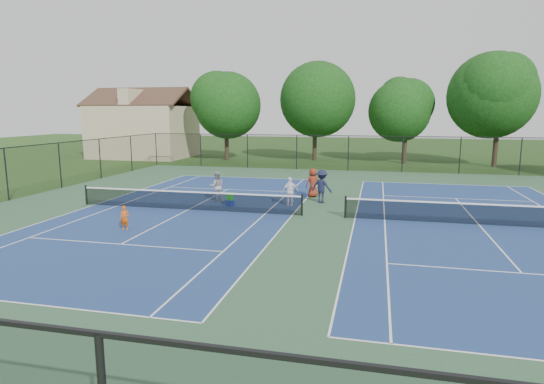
% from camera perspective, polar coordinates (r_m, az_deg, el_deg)
% --- Properties ---
extents(ground, '(140.00, 140.00, 0.00)m').
position_cam_1_polar(ground, '(22.12, 6.45, -3.11)').
color(ground, '#234716').
rests_on(ground, ground).
extents(court_pad, '(36.00, 36.00, 0.01)m').
position_cam_1_polar(court_pad, '(22.12, 6.45, -3.10)').
color(court_pad, '#2D5031').
rests_on(court_pad, ground).
extents(tennis_court_left, '(12.00, 23.83, 1.07)m').
position_cam_1_polar(tennis_court_left, '(23.90, -10.46, -1.99)').
color(tennis_court_left, navy).
rests_on(tennis_court_left, ground).
extents(tennis_court_right, '(12.00, 23.83, 1.07)m').
position_cam_1_polar(tennis_court_right, '(22.43, 24.54, -3.53)').
color(tennis_court_right, navy).
rests_on(tennis_court_right, ground).
extents(perimeter_fence, '(36.08, 36.08, 3.02)m').
position_cam_1_polar(perimeter_fence, '(21.81, 6.53, 0.99)').
color(perimeter_fence, black).
rests_on(perimeter_fence, ground).
extents(tree_back_a, '(6.80, 6.80, 9.15)m').
position_cam_1_polar(tree_back_a, '(47.97, -5.80, 11.21)').
color(tree_back_a, '#2D2116').
rests_on(tree_back_a, ground).
extents(tree_back_b, '(7.60, 7.60, 10.03)m').
position_cam_1_polar(tree_back_b, '(47.87, 5.47, 11.89)').
color(tree_back_b, '#2D2116').
rests_on(tree_back_b, ground).
extents(tree_back_c, '(6.00, 6.00, 8.40)m').
position_cam_1_polar(tree_back_c, '(46.48, 16.52, 10.21)').
color(tree_back_c, '#2D2116').
rests_on(tree_back_c, ground).
extents(tree_back_d, '(7.80, 7.80, 10.37)m').
position_cam_1_polar(tree_back_d, '(46.66, 26.72, 11.22)').
color(tree_back_d, '#2D2116').
rests_on(tree_back_d, ground).
extents(clapboard_house, '(10.80, 8.10, 7.65)m').
position_cam_1_polar(clapboard_house, '(52.95, -15.77, 7.59)').
color(clapboard_house, tan).
rests_on(clapboard_house, ground).
extents(child_player, '(0.44, 0.34, 1.06)m').
position_cam_1_polar(child_player, '(20.44, -18.01, -3.12)').
color(child_player, '#D3530E').
rests_on(child_player, ground).
extents(instructor, '(1.01, 0.90, 1.70)m').
position_cam_1_polar(instructor, '(25.84, -6.92, 0.70)').
color(instructor, '#9B9B9E').
rests_on(instructor, ground).
extents(bystander_a, '(0.98, 0.85, 1.58)m').
position_cam_1_polar(bystander_a, '(24.39, 2.28, 0.07)').
color(bystander_a, white).
rests_on(bystander_a, ground).
extents(bystander_b, '(1.36, 1.05, 1.85)m').
position_cam_1_polar(bystander_b, '(25.34, 6.26, 0.70)').
color(bystander_b, '#171B33').
rests_on(bystander_b, ground).
extents(bystander_c, '(1.01, 0.92, 1.72)m').
position_cam_1_polar(bystander_c, '(27.03, 5.14, 1.17)').
color(bystander_c, maroon).
rests_on(bystander_c, ground).
extents(ball_crate, '(0.44, 0.40, 0.33)m').
position_cam_1_polar(ball_crate, '(24.55, -5.28, -1.39)').
color(ball_crate, navy).
rests_on(ball_crate, ground).
extents(ball_hopper, '(0.41, 0.37, 0.38)m').
position_cam_1_polar(ball_hopper, '(24.48, -5.30, -0.57)').
color(ball_hopper, green).
rests_on(ball_hopper, ball_crate).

